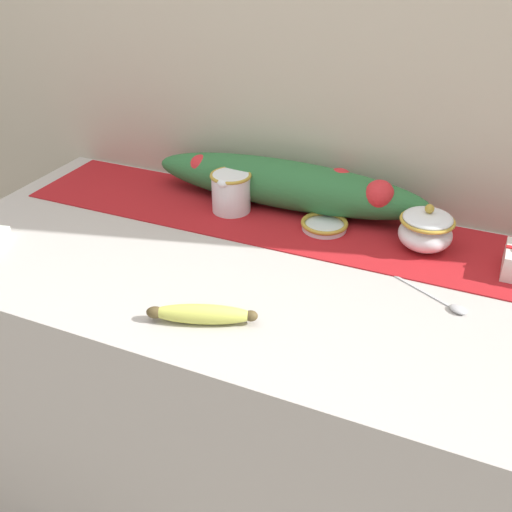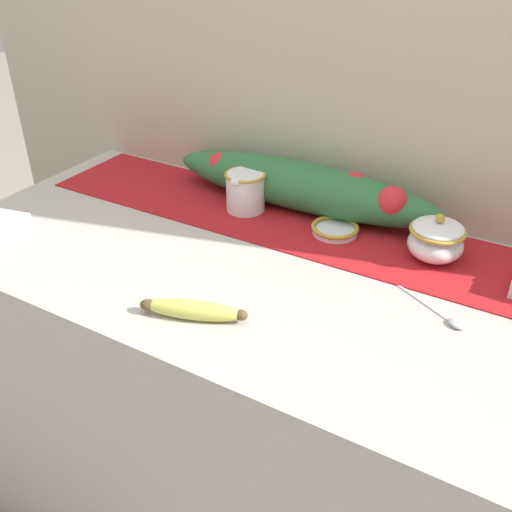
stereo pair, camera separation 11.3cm
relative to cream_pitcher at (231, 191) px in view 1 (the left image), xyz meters
The scene contains 9 objects.
countertop 0.56m from the cream_pitcher, 60.48° to the right, with size 1.38×0.68×0.92m, color #B7B2AD.
back_wall 0.30m from the cream_pitcher, 55.20° to the left, with size 2.18×0.04×2.40m, color #B7AD99.
table_runner 0.13m from the cream_pitcher, ahead, with size 1.27×0.27×0.00m, color #A8191E.
cream_pitcher is the anchor object (origin of this frame).
sugar_bowl 0.46m from the cream_pitcher, ahead, with size 0.12×0.12×0.11m.
small_dish 0.24m from the cream_pitcher, ahead, with size 0.11×0.11×0.02m.
banana 0.45m from the cream_pitcher, 71.36° to the right, with size 0.20×0.10×0.04m.
spoon 0.58m from the cream_pitcher, 19.73° to the right, with size 0.17×0.10×0.01m.
poinsettia_garland 0.14m from the cream_pitcher, 32.40° to the left, with size 0.70×0.13×0.12m.
Camera 1 is at (0.44, -0.93, 1.56)m, focal length 40.00 mm.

